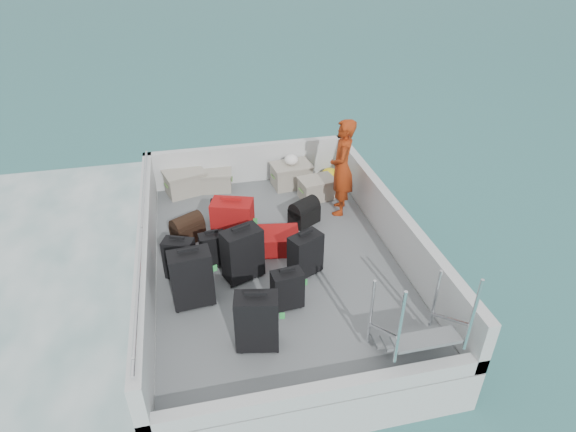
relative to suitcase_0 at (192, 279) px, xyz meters
name	(u,v)px	position (x,y,z in m)	size (l,w,h in m)	color
ground	(276,291)	(1.17, 0.71, -1.01)	(160.00, 160.00, 0.00)	#185155
ferry_hull	(275,275)	(1.17, 0.71, -0.71)	(3.60, 5.00, 0.60)	silver
deck	(275,258)	(1.17, 0.71, -0.40)	(3.30, 4.70, 0.02)	slate
deck_fittings	(305,246)	(1.52, 0.39, -0.02)	(3.60, 5.00, 0.90)	silver
suitcase_0	(192,279)	(0.00, 0.00, 0.00)	(0.50, 0.28, 0.77)	black
suitcase_1	(180,259)	(-0.13, 0.57, -0.09)	(0.39, 0.22, 0.59)	black
suitcase_2	(213,250)	(0.31, 0.72, -0.13)	(0.35, 0.21, 0.51)	black
suitcase_3	(257,322)	(0.66, -0.87, -0.03)	(0.47, 0.28, 0.72)	black
suitcase_4	(243,254)	(0.68, 0.39, -0.02)	(0.50, 0.30, 0.74)	black
suitcase_5	(233,225)	(0.64, 1.07, 0.00)	(0.57, 0.34, 0.78)	maroon
suitcase_6	(287,290)	(1.12, -0.31, -0.12)	(0.38, 0.22, 0.53)	black
suitcase_7	(305,255)	(1.50, 0.28, -0.08)	(0.44, 0.25, 0.61)	black
suitcase_8	(273,241)	(1.19, 0.92, -0.24)	(0.48, 0.73, 0.29)	maroon
duffel_0	(188,230)	(-0.01, 1.45, -0.23)	(0.45, 0.30, 0.32)	black
duffel_1	(227,213)	(0.62, 1.81, -0.23)	(0.48, 0.30, 0.32)	black
duffel_2	(304,214)	(1.80, 1.51, -0.23)	(0.44, 0.30, 0.32)	black
crate_0	(185,183)	(0.02, 2.91, -0.20)	(0.64, 0.44, 0.38)	#ADA796
crate_1	(216,181)	(0.54, 2.91, -0.23)	(0.54, 0.37, 0.32)	#ADA796
crate_2	(291,176)	(1.88, 2.77, -0.19)	(0.65, 0.45, 0.39)	#ADA796
crate_3	(317,189)	(2.21, 2.24, -0.22)	(0.56, 0.38, 0.34)	#ADA796
yellow_bag	(329,174)	(2.62, 2.86, -0.28)	(0.28, 0.26, 0.22)	yellow
white_bag	(291,161)	(1.88, 2.77, 0.09)	(0.24, 0.24, 0.18)	white
passenger	(342,168)	(2.46, 1.74, 0.40)	(0.58, 0.38, 1.58)	#D14013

